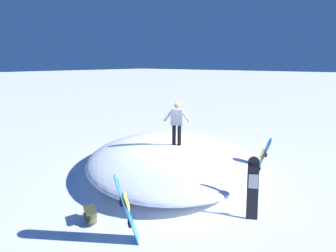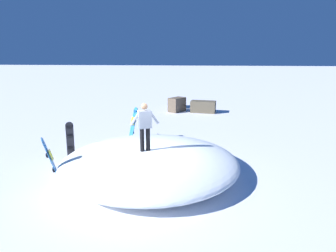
# 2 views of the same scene
# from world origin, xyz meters

# --- Properties ---
(ground) EXTENTS (240.00, 240.00, 0.00)m
(ground) POSITION_xyz_m (0.00, 0.00, 0.00)
(ground) COLOR white
(snow_mound) EXTENTS (8.40, 8.39, 0.90)m
(snow_mound) POSITION_xyz_m (-0.01, 0.47, 0.45)
(snow_mound) COLOR white
(snow_mound) RESTS_ON ground
(snowboarder_standing) EXTENTS (0.90, 0.54, 1.59)m
(snowboarder_standing) POSITION_xyz_m (-0.12, 0.24, 1.80)
(snowboarder_standing) COLOR black
(snowboarder_standing) RESTS_ON snow_mound
(snowboard_primary_upright) EXTENTS (0.53, 0.44, 1.53)m
(snowboard_primary_upright) POSITION_xyz_m (-2.94, -0.68, 0.79)
(snowboard_primary_upright) COLOR #2672BF
(snowboard_primary_upright) RESTS_ON ground
(snowboard_secondary_upright) EXTENTS (0.45, 0.49, 1.57)m
(snowboard_secondary_upright) POSITION_xyz_m (-3.29, 1.32, 0.81)
(snowboard_secondary_upright) COLOR black
(snowboard_secondary_upright) RESTS_ON ground
(snowboard_tertiary_upright) EXTENTS (0.52, 0.52, 1.65)m
(snowboard_tertiary_upright) POSITION_xyz_m (-1.49, 3.94, 0.86)
(snowboard_tertiary_upright) COLOR #2672BF
(snowboard_tertiary_upright) RESTS_ON ground
(backpack_near) EXTENTS (0.72, 0.47, 0.36)m
(backpack_near) POSITION_xyz_m (-0.28, 4.06, 0.19)
(backpack_near) COLOR #383D23
(backpack_near) RESTS_ON ground
(rock_outcrop) EXTENTS (3.48, 3.09, 1.02)m
(rock_outcrop) POSITION_xyz_m (0.65, 12.02, 0.43)
(rock_outcrop) COLOR brown
(rock_outcrop) RESTS_ON ground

